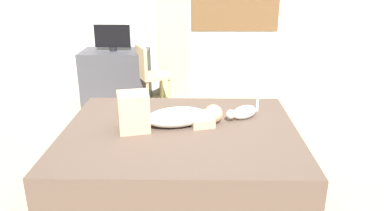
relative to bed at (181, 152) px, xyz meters
name	(u,v)px	position (x,y,z in m)	size (l,w,h in m)	color
ground_plane	(192,186)	(0.10, -0.20, -0.22)	(16.00, 16.00, 0.00)	tan
bed	(181,152)	(0.00, 0.00, 0.00)	(2.12, 1.73, 0.45)	#997A56
person_lying	(166,115)	(-0.13, 0.05, 0.34)	(0.94, 0.46, 0.34)	silver
cat	(243,112)	(0.57, 0.25, 0.30)	(0.32, 0.23, 0.21)	silver
desk	(116,77)	(-0.98, 1.96, 0.15)	(0.90, 0.56, 0.74)	#38383D
tv_monitor	(112,37)	(-0.99, 1.96, 0.70)	(0.48, 0.10, 0.35)	black
cup	(143,45)	(-0.61, 2.08, 0.57)	(0.08, 0.08, 0.10)	white
chair_by_desk	(149,73)	(-0.48, 1.69, 0.28)	(0.51, 0.51, 0.86)	tan
curtain_left	(173,4)	(-0.18, 2.24, 1.10)	(0.44, 0.06, 2.66)	#ADCC75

